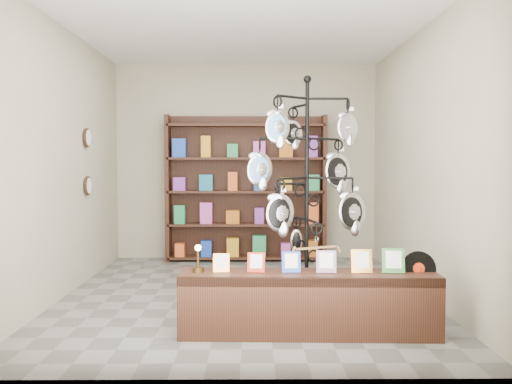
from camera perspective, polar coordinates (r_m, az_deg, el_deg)
ground at (r=6.53m, az=-1.18°, el=-10.25°), size 5.00×5.00×0.00m
room_envelope at (r=6.36m, az=-1.20°, el=6.20°), size 5.00×5.00×5.00m
display_tree at (r=5.46m, az=5.12°, el=1.35°), size 1.25×1.25×2.32m
front_shelf at (r=5.04m, az=5.28°, el=-11.02°), size 2.23×0.53×0.78m
back_shelving at (r=8.66m, az=-1.00°, el=-0.09°), size 2.42×0.36×2.20m
wall_clocks at (r=7.44m, az=-16.49°, el=2.91°), size 0.03×0.24×0.84m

